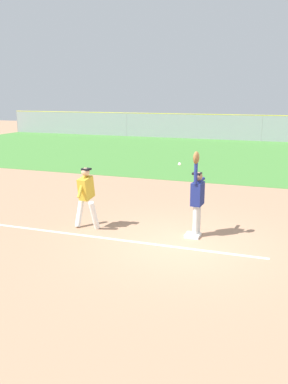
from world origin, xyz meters
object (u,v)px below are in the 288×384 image
Objects in this scene: parked_car_tan at (224,127)px; parked_car_blue at (281,130)px; first_base at (193,235)px; runner at (86,194)px; baseball at (179,164)px; fielder at (197,195)px.

parked_car_tan and parked_car_blue have the same top height.
first_base is at bearing -77.34° from parked_car_tan.
parked_car_blue is (4.15, 27.01, -0.32)m from runner.
parked_car_tan is at bearing 175.57° from parked_car_blue.
parked_car_tan is (-3.30, 27.64, -1.26)m from baseball.
runner is 0.38× the size of parked_car_blue.
baseball reaches higher than parked_car_tan.
runner reaches higher than first_base.
fielder is at bearing 50.42° from first_base.
first_base is at bearing 12.76° from baseball.
baseball is 26.87m from parked_car_blue.
first_base is 3.12m from runner.
baseball is (2.57, 0.22, 0.94)m from runner.
runner is (-3.02, -0.39, -0.12)m from fielder.
baseball is at bearing 24.28° from fielder.
parked_car_tan reaches higher than first_base.
baseball reaches higher than parked_car_blue.
first_base is 5.14× the size of baseball.
fielder is 1.33× the size of runner.
parked_car_blue is at bearing 86.63° from baseball.
fielder reaches higher than first_base.
runner is at bearing -93.35° from parked_car_blue.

